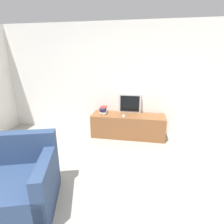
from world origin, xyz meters
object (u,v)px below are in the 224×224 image
Objects in this scene: television at (130,103)px; remote_on_stand at (124,116)px; book_stack at (103,110)px; tv_stand at (128,126)px.

television reaches higher than remote_on_stand.
television is at bearing 17.70° from book_stack.
tv_stand is at bearing -94.52° from television.
tv_stand is 0.70m from book_stack.
book_stack is at bearing 163.63° from remote_on_stand.
tv_stand is 0.32m from remote_on_stand.
book_stack is (-0.60, 0.02, 0.35)m from tv_stand.
tv_stand is at bearing 54.88° from remote_on_stand.
television reaches higher than tv_stand.
television is 2.27× the size of book_stack.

